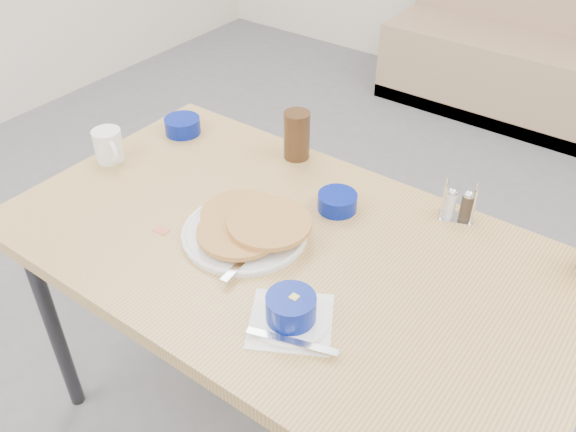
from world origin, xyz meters
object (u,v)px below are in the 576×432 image
Objects in this scene: pancake_plate at (247,228)px; grits_setting at (291,312)px; creamer_bowl at (183,126)px; amber_tumbler at (297,135)px; dining_table at (287,265)px; condiment_caddy at (458,207)px; coffee_mug at (109,145)px; booth_bench at (562,61)px; butter_bowl at (337,202)px.

grits_setting is at bearing -33.61° from pancake_plate.
pancake_plate is at bearing -29.35° from creamer_bowl.
pancake_plate is 2.28× the size of amber_tumbler.
condiment_caddy reaches higher than dining_table.
dining_table is at bearing 128.45° from grits_setting.
dining_table is 0.13m from pancake_plate.
condiment_caddy is at bearing 0.00° from amber_tumbler.
booth_bench is at bearing 75.86° from coffee_mug.
coffee_mug is 0.47× the size of grits_setting.
coffee_mug reaches higher than pancake_plate.
pancake_plate is 2.97× the size of creamer_bowl.
condiment_caddy is at bearing 50.39° from dining_table.
butter_bowl is at bearing -4.87° from creamer_bowl.
pancake_plate is at bearing -3.43° from coffee_mug.
condiment_caddy is at bearing 19.89° from coffee_mug.
coffee_mug is at bearing -104.14° from booth_bench.
dining_table is 0.63m from creamer_bowl.
grits_setting is 0.65m from amber_tumbler.
coffee_mug reaches higher than butter_bowl.
booth_bench is 2.26m from condiment_caddy.
condiment_caddy is at bearing 29.01° from butter_bowl.
condiment_caddy is (0.13, 0.53, 0.01)m from grits_setting.
booth_bench is at bearing 90.00° from dining_table.
dining_table is 13.81× the size of butter_bowl.
dining_table is 4.33× the size of pancake_plate.
dining_table is 12.87× the size of creamer_bowl.
booth_bench reaches higher than condiment_caddy.
coffee_mug is at bearing -103.50° from creamer_bowl.
amber_tumbler is (-0.11, 0.36, 0.05)m from pancake_plate.
coffee_mug is at bearing 179.17° from condiment_caddy.
grits_setting is at bearing -30.87° from creamer_bowl.
booth_bench reaches higher than coffee_mug.
creamer_bowl is at bearing 175.13° from butter_bowl.
dining_table is 13.60× the size of condiment_caddy.
butter_bowl is at bearing -89.55° from booth_bench.
dining_table is at bearing -90.00° from booth_bench.
amber_tumbler reaches higher than dining_table.
coffee_mug is 1.14× the size of condiment_caddy.
coffee_mug is 0.68m from butter_bowl.
creamer_bowl is 0.38m from amber_tumbler.
condiment_caddy is at bearing 43.63° from pancake_plate.
butter_bowl is (0.02, 0.19, 0.08)m from dining_table.
amber_tumbler is (-0.23, 0.15, 0.05)m from butter_bowl.
booth_bench reaches higher than creamer_bowl.
booth_bench is at bearing 84.39° from amber_tumbler.
creamer_bowl is (-0.58, 0.24, 0.09)m from dining_table.
booth_bench is 2.56m from dining_table.
amber_tumbler is (-0.37, 0.53, 0.04)m from grits_setting.
amber_tumbler is at bearing 38.27° from coffee_mug.
creamer_bowl is 0.60m from butter_bowl.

